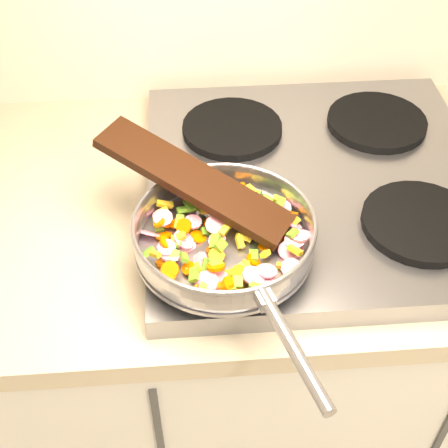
{
  "coord_description": "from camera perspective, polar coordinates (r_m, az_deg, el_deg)",
  "views": [
    {
      "loc": [
        -0.93,
        0.83,
        1.64
      ],
      "look_at": [
        -0.88,
        1.49,
        1.0
      ],
      "focal_mm": 50.0,
      "sensor_mm": 36.0,
      "label": 1
    }
  ],
  "objects": [
    {
      "name": "vegetable_heap",
      "position": [
        0.93,
        0.17,
        -1.75
      ],
      "size": [
        0.27,
        0.24,
        0.05
      ],
      "color": "#DC5B00",
      "rests_on": "saute_pan"
    },
    {
      "name": "grate_fl",
      "position": [
        0.99,
        2.16,
        -0.72
      ],
      "size": [
        0.19,
        0.19,
        0.02
      ],
      "primitive_type": "cylinder",
      "color": "black",
      "rests_on": "cooktop"
    },
    {
      "name": "saute_pan",
      "position": [
        0.93,
        0.06,
        -0.9
      ],
      "size": [
        0.31,
        0.47,
        0.06
      ],
      "rotation": [
        0.0,
        0.0,
        0.3
      ],
      "color": "#9E9EA5",
      "rests_on": "grate_fl"
    },
    {
      "name": "grate_bl",
      "position": [
        1.2,
        0.76,
        8.74
      ],
      "size": [
        0.19,
        0.19,
        0.02
      ],
      "primitive_type": "cylinder",
      "color": "black",
      "rests_on": "cooktop"
    },
    {
      "name": "cooktop",
      "position": [
        1.13,
        8.49,
        3.68
      ],
      "size": [
        0.6,
        0.6,
        0.04
      ],
      "primitive_type": "cube",
      "color": "#939399",
      "rests_on": "counter_top"
    },
    {
      "name": "grate_br",
      "position": [
        1.25,
        13.8,
        9.07
      ],
      "size": [
        0.19,
        0.19,
        0.02
      ],
      "primitive_type": "cylinder",
      "color": "black",
      "rests_on": "cooktop"
    },
    {
      "name": "wooden_spatula",
      "position": [
        0.97,
        -2.78,
        4.0
      ],
      "size": [
        0.31,
        0.24,
        0.09
      ],
      "primitive_type": "cube",
      "rotation": [
        0.0,
        -0.24,
        2.57
      ],
      "color": "black",
      "rests_on": "saute_pan"
    },
    {
      "name": "grate_fr",
      "position": [
        1.05,
        17.55,
        0.14
      ],
      "size": [
        0.19,
        0.19,
        0.02
      ],
      "primitive_type": "cylinder",
      "color": "black",
      "rests_on": "cooktop"
    }
  ]
}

